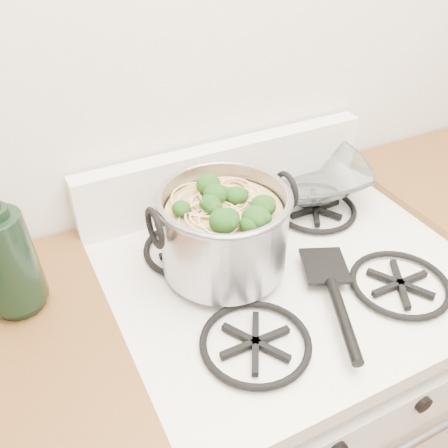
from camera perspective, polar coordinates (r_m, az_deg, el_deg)
gas_range at (r=1.43m, az=6.06°, el=-19.19°), size 0.76×0.66×0.92m
stock_pot at (r=1.00m, az=0.00°, el=-0.75°), size 0.30×0.27×0.18m
spatula at (r=1.06m, az=11.46°, el=-4.41°), size 0.39×0.40×0.02m
glass_bowl at (r=1.30m, az=8.94°, el=4.73°), size 0.15×0.15×0.03m
bottle at (r=0.96m, az=-23.98°, el=-2.38°), size 0.14×0.15×0.29m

